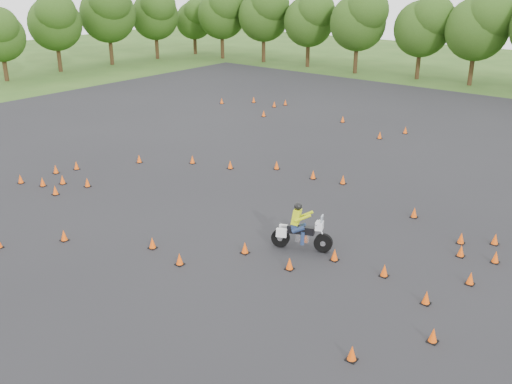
{
  "coord_description": "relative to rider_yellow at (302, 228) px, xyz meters",
  "views": [
    {
      "loc": [
        14.51,
        -14.13,
        10.31
      ],
      "look_at": [
        0.0,
        4.0,
        1.2
      ],
      "focal_mm": 40.0,
      "sensor_mm": 36.0,
      "label": 1
    }
  ],
  "objects": [
    {
      "name": "rider_yellow",
      "position": [
        0.0,
        0.0,
        0.0
      ],
      "size": [
        2.53,
        1.64,
        1.88
      ],
      "primitive_type": null,
      "rotation": [
        0.0,
        0.0,
        0.4
      ],
      "color": "#BBCB12",
      "rests_on": "ground"
    },
    {
      "name": "ground",
      "position": [
        -3.35,
        -2.67,
        -0.95
      ],
      "size": [
        140.0,
        140.0,
        0.0
      ],
      "primitive_type": "plane",
      "color": "#2D5119",
      "rests_on": "ground"
    },
    {
      "name": "asphalt_pad",
      "position": [
        -3.35,
        3.33,
        -0.94
      ],
      "size": [
        62.0,
        62.0,
        0.0
      ],
      "primitive_type": "plane",
      "color": "black",
      "rests_on": "ground"
    },
    {
      "name": "traffic_cones",
      "position": [
        -3.26,
        2.53,
        -0.72
      ],
      "size": [
        33.8,
        33.34,
        0.45
      ],
      "color": "#FF550A",
      "rests_on": "asphalt_pad"
    }
  ]
}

